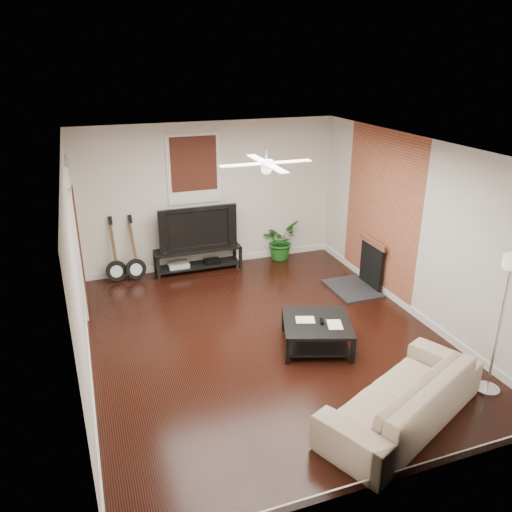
{
  "coord_description": "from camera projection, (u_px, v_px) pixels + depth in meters",
  "views": [
    {
      "loc": [
        -2.33,
        -6.11,
        3.91
      ],
      "look_at": [
        0.0,
        0.4,
        1.15
      ],
      "focal_mm": 35.42,
      "sensor_mm": 36.0,
      "label": 1
    }
  ],
  "objects": [
    {
      "name": "fireplace",
      "position": [
        362.0,
        265.0,
        8.91
      ],
      "size": [
        0.8,
        1.1,
        0.92
      ],
      "primitive_type": "cube",
      "color": "black",
      "rests_on": "floor"
    },
    {
      "name": "window_back",
      "position": [
        194.0,
        169.0,
        9.3
      ],
      "size": [
        1.0,
        0.06,
        1.3
      ],
      "primitive_type": "cube",
      "color": "#3D1B10",
      "rests_on": "wall_back"
    },
    {
      "name": "room",
      "position": [
        266.0,
        249.0,
        7.0
      ],
      "size": [
        5.01,
        6.01,
        2.81
      ],
      "color": "black",
      "rests_on": "ground"
    },
    {
      "name": "guitar_left",
      "position": [
        114.0,
        251.0,
        9.11
      ],
      "size": [
        0.41,
        0.31,
        1.24
      ],
      "primitive_type": null,
      "rotation": [
        0.0,
        0.0,
        0.11
      ],
      "color": "black",
      "rests_on": "floor"
    },
    {
      "name": "ceiling_fan",
      "position": [
        266.0,
        163.0,
        6.56
      ],
      "size": [
        1.24,
        1.24,
        0.32
      ],
      "primitive_type": null,
      "color": "white",
      "rests_on": "ceiling"
    },
    {
      "name": "tv",
      "position": [
        196.0,
        227.0,
        9.53
      ],
      "size": [
        1.48,
        0.19,
        0.85
      ],
      "primitive_type": "imported",
      "color": "black",
      "rests_on": "tv_stand"
    },
    {
      "name": "floor_lamp",
      "position": [
        500.0,
        326.0,
        6.0
      ],
      "size": [
        0.4,
        0.4,
        1.83
      ],
      "primitive_type": null,
      "rotation": [
        0.0,
        0.0,
        0.43
      ],
      "color": "silver",
      "rests_on": "floor"
    },
    {
      "name": "coffee_table",
      "position": [
        316.0,
        334.0,
        7.22
      ],
      "size": [
        1.21,
        1.21,
        0.4
      ],
      "primitive_type": "cube",
      "rotation": [
        0.0,
        0.0,
        -0.34
      ],
      "color": "black",
      "rests_on": "floor"
    },
    {
      "name": "door_left",
      "position": [
        77.0,
        236.0,
        7.95
      ],
      "size": [
        0.08,
        1.0,
        2.5
      ],
      "primitive_type": "cube",
      "color": "white",
      "rests_on": "wall_left"
    },
    {
      "name": "potted_plant",
      "position": [
        280.0,
        240.0,
        10.28
      ],
      "size": [
        0.94,
        0.93,
        0.79
      ],
      "primitive_type": "imported",
      "rotation": [
        0.0,
        0.0,
        0.71
      ],
      "color": "#1E621C",
      "rests_on": "floor"
    },
    {
      "name": "tv_stand",
      "position": [
        198.0,
        259.0,
        9.76
      ],
      "size": [
        1.66,
        0.44,
        0.46
      ],
      "primitive_type": "cube",
      "color": "black",
      "rests_on": "floor"
    },
    {
      "name": "sofa",
      "position": [
        403.0,
        396.0,
        5.7
      ],
      "size": [
        2.4,
        1.74,
        0.65
      ],
      "primitive_type": "imported",
      "rotation": [
        0.0,
        0.0,
        3.58
      ],
      "color": "beige",
      "rests_on": "floor"
    },
    {
      "name": "guitar_right",
      "position": [
        134.0,
        249.0,
        9.19
      ],
      "size": [
        0.43,
        0.35,
        1.24
      ],
      "primitive_type": null,
      "rotation": [
        0.0,
        0.0,
        0.21
      ],
      "color": "black",
      "rests_on": "floor"
    },
    {
      "name": "brick_accent",
      "position": [
        381.0,
        212.0,
        8.65
      ],
      "size": [
        0.02,
        2.2,
        2.8
      ],
      "primitive_type": "cube",
      "color": "#AD5837",
      "rests_on": "floor"
    }
  ]
}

